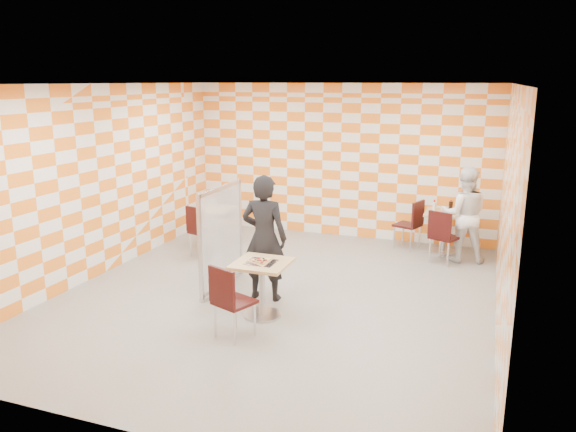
% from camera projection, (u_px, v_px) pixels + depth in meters
% --- Properties ---
extents(room_shell, '(7.00, 7.00, 7.00)m').
position_uv_depth(room_shell, '(290.00, 187.00, 8.31)').
color(room_shell, gray).
rests_on(room_shell, ground).
extents(main_table, '(0.70, 0.70, 0.75)m').
position_uv_depth(main_table, '(262.00, 280.00, 7.33)').
color(main_table, '#D8B174').
rests_on(main_table, ground).
extents(second_table, '(0.70, 0.70, 0.75)m').
position_uv_depth(second_table, '(444.00, 225.00, 10.10)').
color(second_table, '#D8B174').
rests_on(second_table, ground).
extents(empty_table, '(0.70, 0.70, 0.75)m').
position_uv_depth(empty_table, '(213.00, 221.00, 10.40)').
color(empty_table, '#D8B174').
rests_on(empty_table, ground).
extents(chair_main_front, '(0.55, 0.55, 0.92)m').
position_uv_depth(chair_main_front, '(229.00, 297.00, 6.65)').
color(chair_main_front, black).
rests_on(chair_main_front, ground).
extents(chair_second_front, '(0.56, 0.57, 0.92)m').
position_uv_depth(chair_second_front, '(442.00, 233.00, 9.44)').
color(chair_second_front, black).
rests_on(chair_second_front, ground).
extents(chair_second_side, '(0.55, 0.54, 0.92)m').
position_uv_depth(chair_second_side, '(412.00, 221.00, 10.25)').
color(chair_second_side, black).
rests_on(chair_second_side, ground).
extents(chair_empty_near, '(0.53, 0.53, 0.92)m').
position_uv_depth(chair_empty_near, '(200.00, 227.00, 9.80)').
color(chair_empty_near, black).
rests_on(chair_empty_near, ground).
extents(chair_empty_far, '(0.49, 0.50, 0.92)m').
position_uv_depth(chair_empty_far, '(225.00, 210.00, 11.14)').
color(chair_empty_far, black).
rests_on(chair_empty_far, ground).
extents(partition, '(0.08, 1.38, 1.55)m').
position_uv_depth(partition, '(221.00, 237.00, 8.32)').
color(partition, white).
rests_on(partition, ground).
extents(man_dark, '(0.67, 0.45, 1.79)m').
position_uv_depth(man_dark, '(264.00, 238.00, 7.86)').
color(man_dark, black).
rests_on(man_dark, ground).
extents(man_white, '(0.89, 0.75, 1.64)m').
position_uv_depth(man_white, '(464.00, 215.00, 9.56)').
color(man_white, white).
rests_on(man_white, ground).
extents(pizza_on_foil, '(0.40, 0.40, 0.04)m').
position_uv_depth(pizza_on_foil, '(261.00, 261.00, 7.26)').
color(pizza_on_foil, silver).
rests_on(pizza_on_foil, main_table).
extents(sport_bottle, '(0.06, 0.06, 0.20)m').
position_uv_depth(sport_bottle, '(434.00, 206.00, 10.14)').
color(sport_bottle, white).
rests_on(sport_bottle, second_table).
extents(soda_bottle, '(0.07, 0.07, 0.23)m').
position_uv_depth(soda_bottle, '(451.00, 207.00, 10.00)').
color(soda_bottle, black).
rests_on(soda_bottle, second_table).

